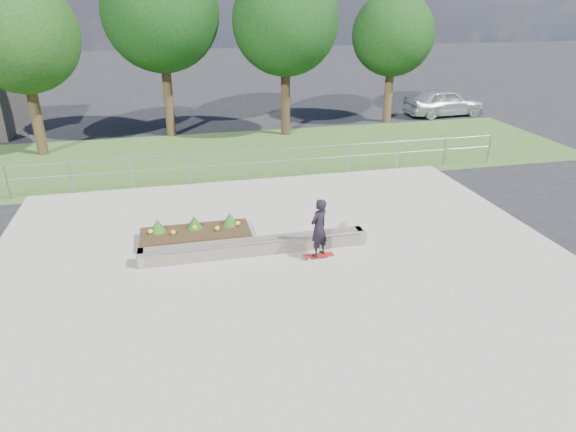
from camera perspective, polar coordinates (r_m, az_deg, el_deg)
The scene contains 12 objects.
ground at distance 12.38m, azimuth 0.69°, elevation -7.45°, with size 120.00×120.00×0.00m, color black.
grass_verge at distance 22.39m, azimuth -6.09°, elevation 6.77°, with size 30.00×8.00×0.02m, color #345321.
concrete_slab at distance 12.37m, azimuth 0.69°, elevation -7.33°, with size 15.00×15.00×0.06m, color gray.
fence at distance 18.85m, azimuth -4.78°, elevation 6.06°, with size 20.06×0.06×1.20m.
tree_far_left at distance 24.00m, azimuth -27.57°, elevation 17.31°, with size 4.55×4.55×7.15m.
tree_mid_left at distance 25.34m, azimuth -13.96°, elevation 21.04°, with size 5.25×5.25×8.25m.
tree_mid_right at distance 24.98m, azimuth -0.30°, elevation 20.78°, with size 4.90×4.90×7.70m.
tree_far_right at distance 28.36m, azimuth 11.58°, elevation 19.12°, with size 4.20×4.20×6.60m.
grind_ledge at distance 13.53m, azimuth -3.70°, elevation -3.39°, with size 6.00×0.44×0.43m.
planter_bed at distance 14.53m, azimuth -10.25°, elevation -1.86°, with size 3.00×1.20×0.61m.
skateboarder at distance 13.02m, azimuth 3.45°, elevation -1.36°, with size 0.80×0.62×1.63m.
parked_car at distance 31.06m, azimuth 16.94°, elevation 12.02°, with size 1.83×4.54×1.55m, color #ACB2B6.
Camera 1 is at (-2.57, -10.33, 6.33)m, focal length 32.00 mm.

